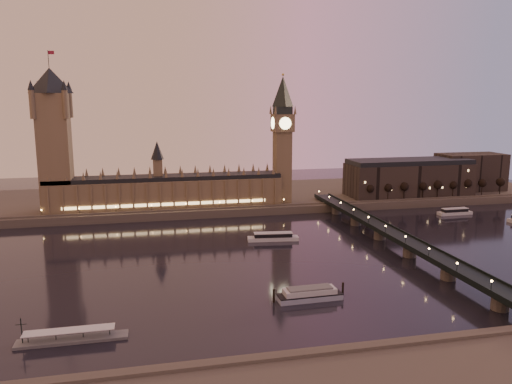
{
  "coord_description": "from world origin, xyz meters",
  "views": [
    {
      "loc": [
        -54.2,
        -269.67,
        88.73
      ],
      "look_at": [
        13.07,
        35.0,
        31.41
      ],
      "focal_mm": 35.0,
      "sensor_mm": 36.0,
      "label": 1
    }
  ],
  "objects_px": {
    "cruise_boat_a": "(273,237)",
    "cruise_boat_b": "(455,212)",
    "moored_barge": "(310,294)",
    "pontoon_pier": "(72,338)"
  },
  "relations": [
    {
      "from": "pontoon_pier",
      "to": "cruise_boat_a",
      "type": "bearing_deg",
      "value": 47.21
    },
    {
      "from": "cruise_boat_a",
      "to": "cruise_boat_b",
      "type": "relative_size",
      "value": 1.19
    },
    {
      "from": "moored_barge",
      "to": "pontoon_pier",
      "type": "xyz_separation_m",
      "value": [
        -99.57,
        -18.51,
        -1.48
      ]
    },
    {
      "from": "cruise_boat_a",
      "to": "pontoon_pier",
      "type": "relative_size",
      "value": 0.82
    },
    {
      "from": "cruise_boat_b",
      "to": "pontoon_pier",
      "type": "relative_size",
      "value": 0.69
    },
    {
      "from": "cruise_boat_b",
      "to": "moored_barge",
      "type": "relative_size",
      "value": 0.82
    },
    {
      "from": "cruise_boat_a",
      "to": "pontoon_pier",
      "type": "height_order",
      "value": "pontoon_pier"
    },
    {
      "from": "pontoon_pier",
      "to": "cruise_boat_b",
      "type": "bearing_deg",
      "value": 30.54
    },
    {
      "from": "cruise_boat_b",
      "to": "moored_barge",
      "type": "height_order",
      "value": "moored_barge"
    },
    {
      "from": "cruise_boat_a",
      "to": "cruise_boat_b",
      "type": "height_order",
      "value": "cruise_boat_a"
    }
  ]
}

